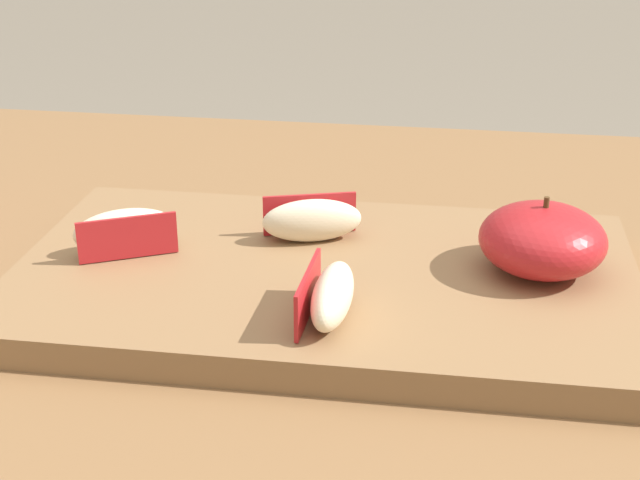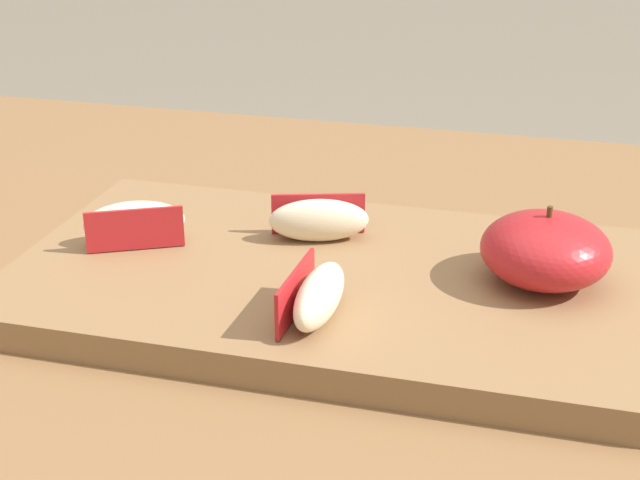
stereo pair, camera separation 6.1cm
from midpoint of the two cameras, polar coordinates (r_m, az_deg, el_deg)
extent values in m
cube|color=brown|center=(0.65, -2.21, -4.05)|extent=(1.38, 0.77, 0.03)
cube|color=olive|center=(0.63, -2.80, -2.63)|extent=(0.42, 0.25, 0.02)
ellipsoid|color=#B21E23|center=(0.61, 10.81, -0.21)|extent=(0.08, 0.08, 0.05)
cylinder|color=#4C3319|center=(0.60, 11.00, 1.96)|extent=(0.00, 0.00, 0.01)
ellipsoid|color=beige|center=(0.55, -2.41, -3.53)|extent=(0.03, 0.07, 0.03)
cube|color=#B21E23|center=(0.55, -3.69, -3.41)|extent=(0.01, 0.07, 0.03)
ellipsoid|color=beige|center=(0.66, -14.53, 0.51)|extent=(0.07, 0.05, 0.03)
cube|color=#B21E23|center=(0.65, -14.44, 0.08)|extent=(0.06, 0.03, 0.03)
ellipsoid|color=beige|center=(0.66, -3.17, 1.15)|extent=(0.07, 0.04, 0.03)
cube|color=#B21E23|center=(0.67, -3.28, 1.57)|extent=(0.07, 0.02, 0.03)
camera|label=1|loc=(0.03, -92.86, -1.28)|focal=51.97mm
camera|label=2|loc=(0.03, 87.14, 1.28)|focal=51.97mm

